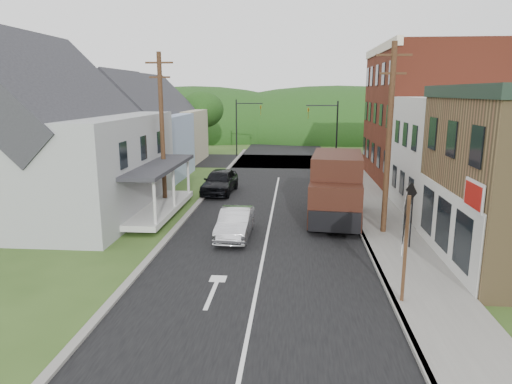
% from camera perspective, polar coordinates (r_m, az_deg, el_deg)
% --- Properties ---
extents(ground, '(120.00, 120.00, 0.00)m').
position_cam_1_polar(ground, '(19.45, 0.93, -7.99)').
color(ground, '#2D4719').
rests_on(ground, ground).
extents(road, '(9.00, 90.00, 0.02)m').
position_cam_1_polar(road, '(29.02, 2.29, -1.12)').
color(road, black).
rests_on(road, ground).
extents(cross_road, '(60.00, 9.00, 0.02)m').
position_cam_1_polar(cross_road, '(45.71, 3.26, 3.85)').
color(cross_road, black).
rests_on(cross_road, ground).
extents(sidewalk_right, '(2.80, 55.00, 0.15)m').
position_cam_1_polar(sidewalk_right, '(27.44, 14.50, -2.15)').
color(sidewalk_right, slate).
rests_on(sidewalk_right, ground).
extents(curb_right, '(0.20, 55.00, 0.15)m').
position_cam_1_polar(curb_right, '(27.24, 11.70, -2.11)').
color(curb_right, slate).
rests_on(curb_right, ground).
extents(curb_left, '(0.30, 55.00, 0.12)m').
position_cam_1_polar(curb_left, '(27.67, -7.57, -1.76)').
color(curb_left, slate).
rests_on(curb_left, ground).
extents(storefront_white, '(8.00, 7.00, 6.50)m').
position_cam_1_polar(storefront_white, '(27.82, 26.09, 3.85)').
color(storefront_white, silver).
rests_on(storefront_white, ground).
extents(storefront_red, '(8.00, 12.00, 10.00)m').
position_cam_1_polar(storefront_red, '(36.65, 21.05, 8.81)').
color(storefront_red, maroon).
rests_on(storefront_red, ground).
extents(house_gray, '(10.20, 12.24, 8.35)m').
position_cam_1_polar(house_gray, '(27.69, -23.86, 6.08)').
color(house_gray, '#ACAFB1').
rests_on(house_gray, ground).
extents(house_blue, '(7.14, 8.16, 7.28)m').
position_cam_1_polar(house_blue, '(37.39, -14.38, 7.28)').
color(house_blue, '#9CB0D5').
rests_on(house_blue, ground).
extents(house_cream, '(7.14, 8.16, 7.28)m').
position_cam_1_polar(house_cream, '(46.09, -11.31, 8.32)').
color(house_cream, '#B4A78B').
rests_on(house_cream, ground).
extents(utility_pole_right, '(1.60, 0.26, 9.00)m').
position_cam_1_polar(utility_pole_right, '(22.23, 16.27, 6.43)').
color(utility_pole_right, '#472D19').
rests_on(utility_pole_right, ground).
extents(utility_pole_left, '(1.60, 0.26, 9.00)m').
position_cam_1_polar(utility_pole_left, '(27.39, -11.67, 7.70)').
color(utility_pole_left, '#472D19').
rests_on(utility_pole_left, ground).
extents(traffic_signal_right, '(2.87, 0.20, 6.00)m').
position_cam_1_polar(traffic_signal_right, '(41.91, 9.13, 8.11)').
color(traffic_signal_right, black).
rests_on(traffic_signal_right, ground).
extents(traffic_signal_left, '(2.87, 0.20, 6.00)m').
position_cam_1_polar(traffic_signal_left, '(49.10, -1.65, 8.87)').
color(traffic_signal_left, black).
rests_on(traffic_signal_left, ground).
extents(tree_left_b, '(4.80, 4.80, 6.94)m').
position_cam_1_polar(tree_left_b, '(35.32, -26.51, 8.04)').
color(tree_left_b, '#382616').
rests_on(tree_left_b, ground).
extents(tree_left_c, '(5.80, 5.80, 8.41)m').
position_cam_1_polar(tree_left_c, '(43.23, -23.45, 10.28)').
color(tree_left_c, '#382616').
rests_on(tree_left_c, ground).
extents(tree_left_d, '(4.80, 4.80, 6.94)m').
position_cam_1_polar(tree_left_d, '(51.26, -6.77, 10.20)').
color(tree_left_d, '#382616').
rests_on(tree_left_d, ground).
extents(forested_ridge, '(90.00, 30.00, 16.00)m').
position_cam_1_polar(forested_ridge, '(73.52, 3.90, 7.08)').
color(forested_ridge, '#193610').
rests_on(forested_ridge, ground).
extents(silver_sedan, '(1.53, 4.16, 1.36)m').
position_cam_1_polar(silver_sedan, '(21.67, -2.59, -3.95)').
color(silver_sedan, silver).
rests_on(silver_sedan, ground).
extents(dark_sedan, '(2.24, 4.92, 1.64)m').
position_cam_1_polar(dark_sedan, '(31.13, -4.54, 1.33)').
color(dark_sedan, black).
rests_on(dark_sedan, ground).
extents(delivery_van, '(3.20, 6.58, 3.55)m').
position_cam_1_polar(delivery_van, '(24.58, 10.01, 0.52)').
color(delivery_van, black).
rests_on(delivery_van, ground).
extents(route_sign_cluster, '(0.60, 1.95, 3.50)m').
position_cam_1_polar(route_sign_cluster, '(15.17, 18.12, -4.95)').
color(route_sign_cluster, '#472D19').
rests_on(route_sign_cluster, sidewalk_right).
extents(warning_sign, '(0.31, 0.75, 2.89)m').
position_cam_1_polar(warning_sign, '(20.63, 18.86, -1.67)').
color(warning_sign, black).
rests_on(warning_sign, sidewalk_right).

